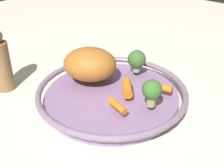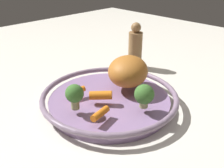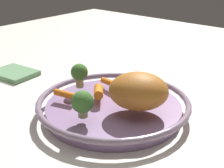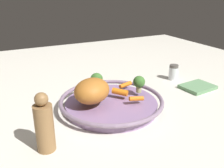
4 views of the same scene
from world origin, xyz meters
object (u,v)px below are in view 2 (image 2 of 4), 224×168
Objects in this scene: baby_carrot_back at (76,91)px; baby_carrot_near_rim at (100,114)px; broccoli_floret_small at (144,95)px; pepper_mill at (135,48)px; broccoli_floret_edge at (75,95)px; roast_chicken_piece at (127,71)px; serving_bowl at (109,99)px; baby_carrot_center at (101,95)px.

baby_carrot_back and baby_carrot_near_rim have the same top height.
pepper_mill is (-0.24, -0.23, 0.00)m from broccoli_floret_small.
baby_carrot_back is at bearing -102.84° from baby_carrot_near_rim.
baby_carrot_near_rim is at bearing 104.92° from broccoli_floret_edge.
baby_carrot_back is 0.80× the size of broccoli_floret_edge.
baby_carrot_near_rim is 0.11m from broccoli_floret_small.
broccoli_floret_edge is (0.18, 0.00, -0.00)m from roast_chicken_piece.
serving_bowl is 0.05m from baby_carrot_center.
serving_bowl is 6.66× the size of baby_carrot_near_rim.
broccoli_floret_edge reaches higher than broccoli_floret_small.
broccoli_floret_edge reaches higher than baby_carrot_center.
pepper_mill is at bearing -135.78° from broccoli_floret_small.
baby_carrot_center is (0.04, 0.01, 0.03)m from serving_bowl.
roast_chicken_piece reaches higher than baby_carrot_near_rim.
baby_carrot_back is 0.07m from baby_carrot_center.
baby_carrot_near_rim is (0.16, 0.07, -0.03)m from roast_chicken_piece.
roast_chicken_piece is 2.40× the size of baby_carrot_near_rim.
broccoli_floret_edge is 0.38× the size of pepper_mill.
baby_carrot_back is 0.08m from broccoli_floret_edge.
serving_bowl is 6.51× the size of baby_carrot_center.
baby_carrot_back is 0.91× the size of baby_carrot_near_rim.
baby_carrot_center reaches higher than baby_carrot_back.
roast_chicken_piece is at bearing -173.20° from baby_carrot_center.
broccoli_floret_small reaches higher than baby_carrot_center.
broccoli_floret_small is 0.33m from pepper_mill.
broccoli_floret_small reaches higher than baby_carrot_back.
baby_carrot_center is 0.90× the size of broccoli_floret_edge.
serving_bowl is 2.22× the size of pepper_mill.
broccoli_floret_edge is (0.02, -0.06, 0.03)m from baby_carrot_near_rim.
baby_carrot_center reaches higher than serving_bowl.
baby_carrot_near_rim is 0.39m from pepper_mill.
broccoli_floret_small is (-0.07, 0.16, 0.02)m from baby_carrot_back.
serving_bowl is 0.12m from broccoli_floret_edge.
pepper_mill is at bearing -150.29° from baby_carrot_near_rim.
broccoli_floret_edge is at bearing -7.00° from baby_carrot_center.
broccoli_floret_edge reaches higher than baby_carrot_near_rim.
broccoli_floret_edge is (0.12, -0.10, 0.00)m from broccoli_floret_small.
baby_carrot_center is (0.11, 0.01, -0.03)m from roast_chicken_piece.
baby_carrot_back is 0.12m from baby_carrot_near_rim.
pepper_mill is at bearing -152.59° from serving_bowl.
broccoli_floret_small is 0.16m from broccoli_floret_edge.
baby_carrot_center is at bearing 6.80° from roast_chicken_piece.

